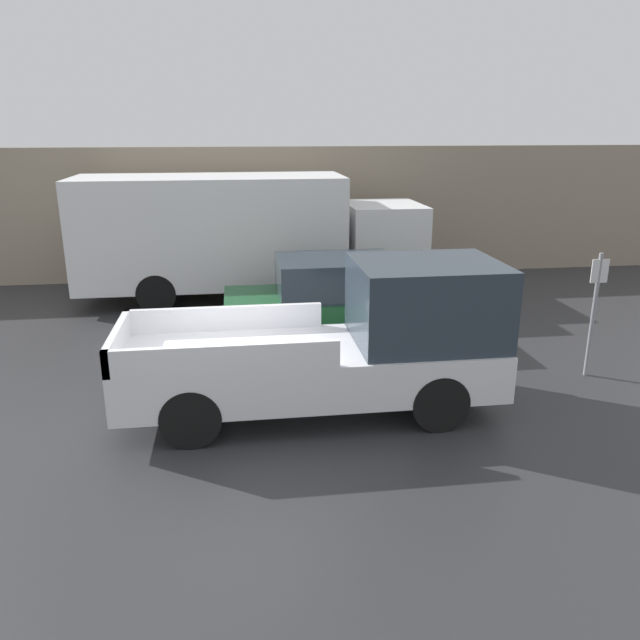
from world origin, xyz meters
The scene contains 7 objects.
ground_plane centered at (0.00, 0.00, 0.00)m, with size 60.00×60.00×0.00m, color #2D2D30.
building_wall centered at (0.00, 9.26, 1.82)m, with size 28.00×0.15×3.64m.
pickup_truck centered at (1.79, 0.28, 1.06)m, with size 5.62×1.94×2.28m.
car centered at (2.08, 3.78, 0.82)m, with size 4.26×2.00×1.64m.
delivery_truck centered at (0.34, 7.05, 1.65)m, with size 8.44×2.37×3.03m.
parking_sign centered at (6.16, 1.04, 1.23)m, with size 0.30×0.07×2.18m.
newspaper_box centered at (-0.76, 8.94, 0.53)m, with size 0.45×0.40×1.05m.
Camera 1 is at (0.14, -8.38, 4.20)m, focal length 35.00 mm.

